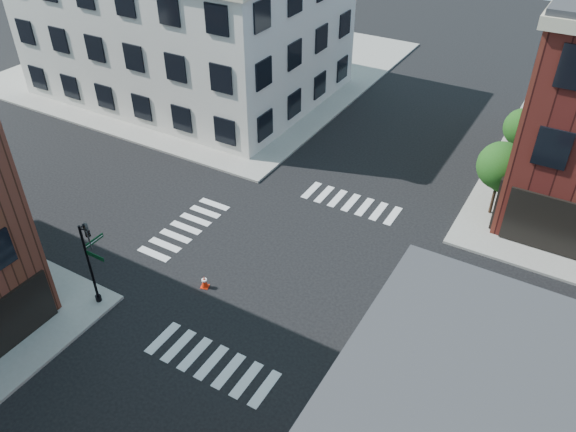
% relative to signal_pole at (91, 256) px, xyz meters
% --- Properties ---
extents(ground, '(120.00, 120.00, 0.00)m').
position_rel_signal_pole_xyz_m(ground, '(6.72, 6.68, -2.86)').
color(ground, black).
rests_on(ground, ground).
extents(sidewalk_nw, '(30.00, 30.00, 0.15)m').
position_rel_signal_pole_xyz_m(sidewalk_nw, '(-14.28, 27.68, -2.78)').
color(sidewalk_nw, gray).
rests_on(sidewalk_nw, ground).
extents(building_nw, '(22.00, 16.00, 11.00)m').
position_rel_signal_pole_xyz_m(building_nw, '(-12.28, 22.68, 2.64)').
color(building_nw, beige).
rests_on(building_nw, ground).
extents(tree_near, '(2.69, 2.69, 4.49)m').
position_rel_signal_pole_xyz_m(tree_near, '(14.28, 16.65, 0.30)').
color(tree_near, black).
rests_on(tree_near, ground).
extents(tree_far, '(2.43, 2.43, 4.07)m').
position_rel_signal_pole_xyz_m(tree_far, '(14.28, 22.65, 0.02)').
color(tree_far, black).
rests_on(tree_far, ground).
extents(signal_pole, '(1.29, 1.24, 4.60)m').
position_rel_signal_pole_xyz_m(signal_pole, '(0.00, 0.00, 0.00)').
color(signal_pole, black).
rests_on(signal_pole, ground).
extents(box_truck, '(8.22, 3.07, 3.65)m').
position_rel_signal_pole_xyz_m(box_truck, '(16.90, 3.67, -0.96)').
color(box_truck, silver).
rests_on(box_truck, ground).
extents(traffic_cone, '(0.48, 0.48, 0.70)m').
position_rel_signal_pole_xyz_m(traffic_cone, '(3.62, 3.32, -2.52)').
color(traffic_cone, red).
rests_on(traffic_cone, ground).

